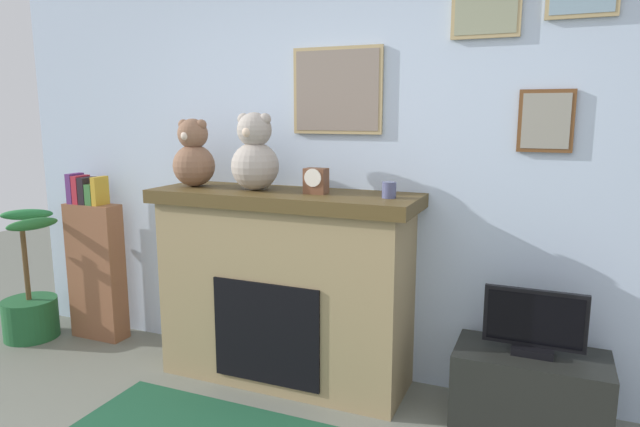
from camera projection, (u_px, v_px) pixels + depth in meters
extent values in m
cube|color=silver|center=(362.00, 168.00, 3.40)|extent=(5.20, 0.12, 2.60)
cube|color=tan|center=(337.00, 91.00, 3.30)|extent=(0.56, 0.02, 0.51)
cube|color=gray|center=(336.00, 91.00, 3.29)|extent=(0.52, 0.00, 0.47)
cube|color=brown|center=(546.00, 121.00, 2.89)|extent=(0.27, 0.02, 0.32)
cube|color=gray|center=(546.00, 121.00, 2.88)|extent=(0.23, 0.00, 0.28)
cube|color=tan|center=(486.00, 10.00, 2.91)|extent=(0.36, 0.02, 0.29)
cube|color=gray|center=(486.00, 10.00, 2.90)|extent=(0.32, 0.00, 0.25)
cube|color=#9A835A|center=(285.00, 293.00, 3.40)|extent=(1.50, 0.50, 1.10)
cube|color=#503E1E|center=(284.00, 198.00, 3.29)|extent=(1.62, 0.56, 0.08)
cube|color=black|center=(266.00, 334.00, 3.20)|extent=(0.67, 0.02, 0.60)
cube|color=brown|center=(97.00, 272.00, 4.04)|extent=(0.41, 0.16, 1.00)
cube|color=#5A2B6D|center=(75.00, 188.00, 3.99)|extent=(0.05, 0.13, 0.21)
cube|color=#B22433|center=(81.00, 189.00, 3.97)|extent=(0.05, 0.13, 0.20)
cube|color=black|center=(87.00, 191.00, 3.95)|extent=(0.06, 0.13, 0.19)
cube|color=#387237|center=(94.00, 194.00, 3.93)|extent=(0.06, 0.13, 0.15)
cube|color=gold|center=(100.00, 191.00, 3.90)|extent=(0.04, 0.13, 0.20)
cylinder|color=#1E592D|center=(31.00, 318.00, 4.09)|extent=(0.38, 0.38, 0.29)
cylinder|color=brown|center=(26.00, 264.00, 4.02)|extent=(0.04, 0.04, 0.53)
ellipsoid|color=#266C30|center=(32.00, 224.00, 3.87)|extent=(0.18, 0.37, 0.08)
ellipsoid|color=#267939|center=(27.00, 215.00, 4.12)|extent=(0.34, 0.30, 0.08)
cube|color=black|center=(529.00, 392.00, 2.87)|extent=(0.76, 0.40, 0.43)
cube|color=black|center=(532.00, 350.00, 2.83)|extent=(0.20, 0.14, 0.04)
cube|color=black|center=(535.00, 318.00, 2.80)|extent=(0.49, 0.03, 0.30)
cube|color=black|center=(534.00, 319.00, 2.78)|extent=(0.45, 0.00, 0.26)
cylinder|color=#4C517A|center=(389.00, 190.00, 3.01)|extent=(0.08, 0.08, 0.09)
cube|color=brown|center=(316.00, 181.00, 3.17)|extent=(0.13, 0.09, 0.15)
cylinder|color=white|center=(313.00, 178.00, 3.13)|extent=(0.10, 0.01, 0.10)
sphere|color=brown|center=(194.00, 166.00, 3.48)|extent=(0.26, 0.26, 0.26)
sphere|color=brown|center=(193.00, 134.00, 3.44)|extent=(0.19, 0.19, 0.19)
sphere|color=brown|center=(184.00, 125.00, 3.46)|extent=(0.07, 0.07, 0.07)
sphere|color=brown|center=(201.00, 125.00, 3.41)|extent=(0.07, 0.07, 0.07)
sphere|color=beige|center=(185.00, 136.00, 3.38)|extent=(0.06, 0.06, 0.06)
sphere|color=#AAA095|center=(255.00, 166.00, 3.31)|extent=(0.29, 0.29, 0.29)
sphere|color=#AAA095|center=(254.00, 130.00, 3.27)|extent=(0.21, 0.21, 0.21)
sphere|color=#AAA095|center=(243.00, 119.00, 3.29)|extent=(0.07, 0.07, 0.07)
sphere|color=#AAA095|center=(265.00, 119.00, 3.23)|extent=(0.07, 0.07, 0.07)
sphere|color=beige|center=(247.00, 132.00, 3.20)|extent=(0.06, 0.06, 0.06)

